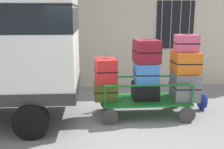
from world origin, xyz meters
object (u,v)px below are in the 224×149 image
Objects in this scene: backpack at (202,101)px; suitcase_midleft_middle at (146,72)px; suitcase_left_bottom at (106,91)px; suitcase_center_middle at (186,62)px; suitcase_center_bottom at (185,86)px; suitcase_midleft_bottom at (145,91)px; suitcase_center_top at (186,43)px; suitcase_midleft_top at (147,51)px; luggage_cart at (145,102)px; suitcase_left_middle at (106,70)px.

suitcase_midleft_middle is at bearing -169.91° from backpack.
backpack is at bearing 6.87° from suitcase_left_bottom.
suitcase_left_bottom reaches higher than backpack.
suitcase_center_bottom is at bearing -90.00° from suitcase_center_middle.
suitcase_center_top is at bearing 1.00° from suitcase_midleft_bottom.
suitcase_center_middle is (0.92, -0.01, 0.23)m from suitcase_midleft_middle.
suitcase_center_middle is at bearing -1.05° from suitcase_midleft_bottom.
suitcase_center_top reaches higher than suitcase_midleft_top.
suitcase_center_middle reaches higher than suitcase_midleft_bottom.
suitcase_left_bottom is (-0.92, -0.01, 0.30)m from luggage_cart.
suitcase_left_bottom is 0.92m from suitcase_midleft_bottom.
suitcase_left_middle is at bearing -178.04° from suitcase_midleft_bottom.
suitcase_left_bottom is 1.02× the size of suitcase_center_top.
suitcase_left_middle is 0.92m from suitcase_midleft_middle.
suitcase_left_middle is 1.39× the size of backpack.
backpack is at bearing 27.18° from suitcase_center_bottom.
suitcase_center_middle is at bearing 0.46° from suitcase_left_middle.
luggage_cart is 3.39× the size of suitcase_left_middle.
suitcase_midleft_bottom is 0.93m from suitcase_center_bottom.
suitcase_center_bottom is 1.19× the size of suitcase_center_middle.
suitcase_center_middle is at bearing 90.00° from suitcase_center_bottom.
suitcase_left_bottom is 1.29m from suitcase_midleft_top.
suitcase_center_middle is (0.92, 0.00, 0.94)m from luggage_cart.
suitcase_midleft_top is 1.15× the size of suitcase_center_top.
suitcase_midleft_top is 2.03m from backpack.
suitcase_center_top is (-0.00, 0.06, 0.99)m from suitcase_center_bottom.
suitcase_midleft_top is at bearing -0.64° from suitcase_left_middle.
suitcase_midleft_middle is 1.18× the size of suitcase_center_middle.
suitcase_midleft_bottom is 1.44m from suitcase_center_top.
suitcase_left_middle reaches higher than suitcase_midleft_middle.
suitcase_midleft_middle is 0.98m from suitcase_center_bottom.
suitcase_center_middle is at bearing 1.55° from suitcase_midleft_top.
suitcase_midleft_bottom is at bearing 90.00° from luggage_cart.
suitcase_left_middle is at bearing 90.00° from suitcase_left_bottom.
suitcase_midleft_middle is (-0.00, -0.01, 0.44)m from suitcase_midleft_bottom.
suitcase_center_bottom is at bearing -2.12° from suitcase_midleft_middle.
suitcase_center_middle reaches higher than suitcase_left_bottom.
backpack reaches higher than luggage_cart.
suitcase_center_top is (0.92, 0.06, 0.17)m from suitcase_midleft_top.
suitcase_midleft_top is 1.03× the size of suitcase_center_middle.
suitcase_left_middle is 0.86× the size of suitcase_midleft_middle.
suitcase_center_bottom is (0.92, -0.02, 0.38)m from luggage_cart.
suitcase_center_bottom is at bearing -152.82° from backpack.
suitcase_left_middle is 1.01× the size of suitcase_midleft_bottom.
suitcase_midleft_bottom is 0.85× the size of suitcase_midleft_middle.
suitcase_center_bottom is at bearing -2.69° from suitcase_midleft_bottom.
suitcase_left_middle is 0.85× the size of suitcase_center_bottom.
luggage_cart is at bearing -179.87° from suitcase_center_middle.
suitcase_midleft_top is at bearing -0.52° from suitcase_left_bottom.
suitcase_center_bottom is at bearing -0.37° from suitcase_left_middle.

